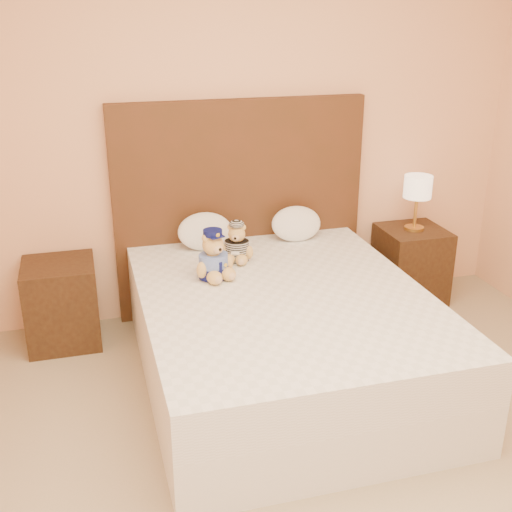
{
  "coord_description": "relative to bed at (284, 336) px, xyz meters",
  "views": [
    {
      "loc": [
        -1.04,
        -1.95,
        2.08
      ],
      "look_at": [
        -0.1,
        1.45,
        0.69
      ],
      "focal_mm": 45.0,
      "sensor_mm": 36.0,
      "label": 1
    }
  ],
  "objects": [
    {
      "name": "teddy_police",
      "position": [
        -0.34,
        0.32,
        0.42
      ],
      "size": [
        0.33,
        0.32,
        0.3
      ],
      "primitive_type": null,
      "rotation": [
        0.0,
        0.0,
        0.35
      ],
      "color": "tan",
      "rests_on": "bed"
    },
    {
      "name": "bed",
      "position": [
        0.0,
        0.0,
        0.0
      ],
      "size": [
        1.6,
        2.0,
        0.55
      ],
      "color": "white",
      "rests_on": "ground"
    },
    {
      "name": "lamp",
      "position": [
        1.25,
        0.8,
        0.57
      ],
      "size": [
        0.2,
        0.2,
        0.4
      ],
      "color": "gold",
      "rests_on": "nightstand_right"
    },
    {
      "name": "nightstand_left",
      "position": [
        -1.25,
        0.8,
        -0.0
      ],
      "size": [
        0.45,
        0.45,
        0.55
      ],
      "primitive_type": "cube",
      "color": "#3A2612",
      "rests_on": "ground"
    },
    {
      "name": "headboard",
      "position": [
        0.0,
        1.01,
        0.47
      ],
      "size": [
        1.75,
        0.08,
        1.5
      ],
      "primitive_type": "cube",
      "color": "#4B2816",
      "rests_on": "ground"
    },
    {
      "name": "room_walls",
      "position": [
        0.0,
        -0.74,
        1.53
      ],
      "size": [
        4.04,
        4.52,
        2.72
      ],
      "color": "#EFAD82",
      "rests_on": "ground"
    },
    {
      "name": "nightstand_right",
      "position": [
        1.25,
        0.8,
        -0.0
      ],
      "size": [
        0.45,
        0.45,
        0.55
      ],
      "primitive_type": "cube",
      "color": "#3A2612",
      "rests_on": "ground"
    },
    {
      "name": "pillow_right",
      "position": [
        0.35,
        0.83,
        0.4
      ],
      "size": [
        0.35,
        0.23,
        0.25
      ],
      "primitive_type": "ellipsoid",
      "color": "white",
      "rests_on": "bed"
    },
    {
      "name": "pillow_left",
      "position": [
        -0.29,
        0.83,
        0.4
      ],
      "size": [
        0.37,
        0.24,
        0.26
      ],
      "primitive_type": "ellipsoid",
      "color": "white",
      "rests_on": "bed"
    },
    {
      "name": "teddy_prisoner",
      "position": [
        -0.14,
        0.55,
        0.4
      ],
      "size": [
        0.29,
        0.28,
        0.25
      ],
      "primitive_type": null,
      "rotation": [
        0.0,
        0.0,
        -0.39
      ],
      "color": "tan",
      "rests_on": "bed"
    }
  ]
}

